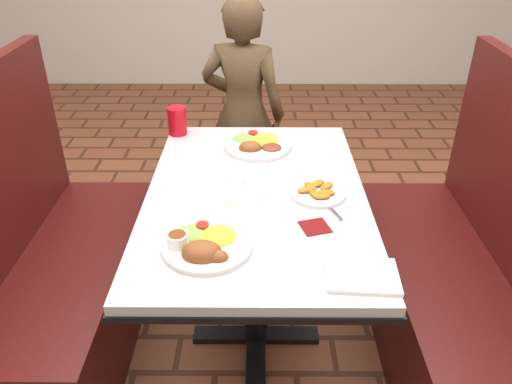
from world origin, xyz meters
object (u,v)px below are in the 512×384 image
booth_bench_right (451,281)px  near_dinner_plate (205,241)px  red_tumbler (177,121)px  booth_bench_left (62,279)px  diner_person (243,114)px  plantain_plate (318,192)px  dining_table (256,214)px  far_dinner_plate (258,141)px

booth_bench_right → near_dinner_plate: bearing=-160.1°
near_dinner_plate → red_tumbler: bearing=103.4°
booth_bench_left → diner_person: 1.30m
plantain_plate → red_tumbler: red_tumbler is taller
near_dinner_plate → booth_bench_left: bearing=151.9°
dining_table → booth_bench_right: size_ratio=1.01×
far_dinner_plate → red_tumbler: red_tumbler is taller
diner_person → plantain_plate: (0.30, -1.06, 0.12)m
diner_person → far_dinner_plate: diner_person is taller
booth_bench_right → plantain_plate: size_ratio=6.03×
dining_table → plantain_plate: 0.25m
diner_person → near_dinner_plate: bearing=100.6°
dining_table → near_dinner_plate: bearing=-114.1°
dining_table → red_tumbler: 0.66m
red_tumbler → near_dinner_plate: bearing=-76.6°
booth_bench_right → near_dinner_plate: (-0.95, -0.34, 0.45)m
near_dinner_plate → dining_table: bearing=65.9°
dining_table → far_dinner_plate: size_ratio=4.22×
far_dinner_plate → plantain_plate: (0.22, -0.40, -0.01)m
booth_bench_right → near_dinner_plate: size_ratio=4.30×
booth_bench_left → booth_bench_right: size_ratio=1.00×
booth_bench_right → red_tumbler: bearing=155.6°
near_dinner_plate → plantain_plate: size_ratio=1.40×
near_dinner_plate → booth_bench_right: bearing=19.9°
diner_person → plantain_plate: size_ratio=6.49×
booth_bench_right → near_dinner_plate: booth_bench_right is taller
diner_person → red_tumbler: 0.61m
far_dinner_plate → diner_person: bearing=97.2°
dining_table → near_dinner_plate: size_ratio=4.35×
plantain_plate → red_tumbler: size_ratio=1.58×
booth_bench_left → red_tumbler: booth_bench_left is taller
near_dinner_plate → red_tumbler: size_ratio=2.21×
diner_person → dining_table: bearing=108.0°
booth_bench_left → far_dinner_plate: size_ratio=4.18×
dining_table → plantain_plate: plantain_plate is taller
diner_person → red_tumbler: bearing=75.0°
booth_bench_right → diner_person: size_ratio=0.93×
booth_bench_left → diner_person: size_ratio=0.93×
booth_bench_right → far_dinner_plate: size_ratio=4.18×
dining_table → booth_bench_left: (-0.80, 0.00, -0.32)m
booth_bench_right → diner_person: bearing=130.1°
dining_table → far_dinner_plate: 0.40m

